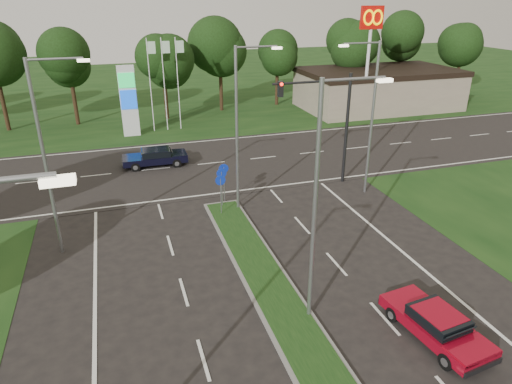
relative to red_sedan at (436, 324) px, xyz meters
name	(u,v)px	position (x,y,z in m)	size (l,w,h in m)	color
verge_far	(153,88)	(-4.61, 51.42, -0.61)	(160.00, 50.00, 0.02)	black
cross_road	(198,165)	(-4.61, 20.42, -0.61)	(160.00, 12.00, 0.02)	black
median_kerb	(311,356)	(-4.61, 0.42, -0.55)	(2.00, 26.00, 0.12)	slate
commercial_building	(378,89)	(17.39, 32.42, 1.39)	(16.00, 9.00, 4.00)	gray
streetlight_median_near	(321,195)	(-3.61, 2.42, 4.47)	(2.53, 0.22, 9.00)	gray
streetlight_median_far	(240,122)	(-3.61, 12.42, 4.47)	(2.53, 0.22, 9.00)	gray
streetlight_left_far	(48,150)	(-12.91, 10.42, 4.47)	(2.53, 0.22, 9.00)	gray
streetlight_right_far	(370,112)	(4.19, 12.42, 4.47)	(2.53, 0.22, 9.00)	gray
traffic_signal	(329,113)	(2.58, 14.42, 4.05)	(5.10, 0.42, 7.00)	black
median_signs	(222,180)	(-4.61, 12.82, 1.11)	(1.16, 1.76, 2.38)	gray
gas_pylon	(131,99)	(-8.40, 29.47, 2.59)	(5.80, 1.26, 8.00)	silver
mcdonalds_sign	(371,34)	(13.39, 28.39, 7.38)	(2.20, 0.47, 10.40)	silver
treeline_far	(164,45)	(-4.51, 36.35, 6.22)	(6.00, 6.00, 9.90)	black
red_sedan	(436,324)	(0.00, 0.00, 0.00)	(2.17, 4.28, 1.13)	maroon
navy_sedan	(155,157)	(-7.51, 21.18, 0.05)	(4.51, 1.96, 1.23)	black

